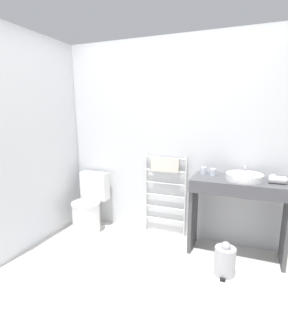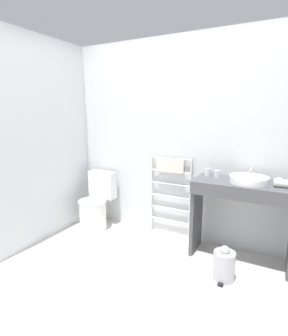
# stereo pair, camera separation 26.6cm
# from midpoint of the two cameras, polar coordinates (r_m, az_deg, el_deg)

# --- Properties ---
(ground_plane) EXTENTS (12.00, 12.00, 0.00)m
(ground_plane) POSITION_cam_midpoint_polar(r_m,az_deg,el_deg) (2.58, -2.13, -25.87)
(ground_plane) COLOR silver
(wall_back) EXTENTS (3.07, 0.12, 2.46)m
(wall_back) POSITION_cam_midpoint_polar(r_m,az_deg,el_deg) (3.32, 9.78, 5.82)
(wall_back) COLOR silver
(wall_back) RESTS_ON ground_plane
(wall_side) EXTENTS (0.12, 1.98, 2.46)m
(wall_side) POSITION_cam_midpoint_polar(r_m,az_deg,el_deg) (3.49, -18.09, 5.70)
(wall_side) COLOR silver
(wall_side) RESTS_ON ground_plane
(toilet) EXTENTS (0.39, 0.50, 0.78)m
(toilet) POSITION_cam_midpoint_polar(r_m,az_deg,el_deg) (3.69, -8.42, -8.13)
(toilet) COLOR white
(toilet) RESTS_ON ground_plane
(towel_radiator) EXTENTS (0.56, 0.06, 1.06)m
(towel_radiator) POSITION_cam_midpoint_polar(r_m,az_deg,el_deg) (3.33, 8.01, -2.61)
(towel_radiator) COLOR silver
(towel_radiator) RESTS_ON ground_plane
(vanity_counter) EXTENTS (1.01, 0.45, 0.88)m
(vanity_counter) POSITION_cam_midpoint_polar(r_m,az_deg,el_deg) (3.01, 22.95, -8.07)
(vanity_counter) COLOR #4C4C51
(vanity_counter) RESTS_ON ground_plane
(sink_basin) EXTENTS (0.38, 0.38, 0.07)m
(sink_basin) POSITION_cam_midpoint_polar(r_m,az_deg,el_deg) (2.93, 24.30, -2.27)
(sink_basin) COLOR white
(sink_basin) RESTS_ON vanity_counter
(faucet) EXTENTS (0.02, 0.10, 0.12)m
(faucet) POSITION_cam_midpoint_polar(r_m,az_deg,el_deg) (3.09, 24.59, -0.81)
(faucet) COLOR silver
(faucet) RESTS_ON vanity_counter
(cup_near_wall) EXTENTS (0.07, 0.07, 0.08)m
(cup_near_wall) POSITION_cam_midpoint_polar(r_m,az_deg,el_deg) (3.09, 16.15, -0.87)
(cup_near_wall) COLOR silver
(cup_near_wall) RESTS_ON vanity_counter
(cup_near_edge) EXTENTS (0.07, 0.07, 0.08)m
(cup_near_edge) POSITION_cam_midpoint_polar(r_m,az_deg,el_deg) (3.04, 18.08, -1.26)
(cup_near_edge) COLOR silver
(cup_near_edge) RESTS_ON vanity_counter
(hair_dryer) EXTENTS (0.21, 0.16, 0.08)m
(hair_dryer) POSITION_cam_midpoint_polar(r_m,az_deg,el_deg) (2.92, 30.58, -2.93)
(hair_dryer) COLOR white
(hair_dryer) RESTS_ON vanity_counter
(trash_bin) EXTENTS (0.21, 0.24, 0.35)m
(trash_bin) POSITION_cam_midpoint_polar(r_m,az_deg,el_deg) (2.81, 19.80, -19.30)
(trash_bin) COLOR #B7B7BC
(trash_bin) RESTS_ON ground_plane
(bath_mat) EXTENTS (0.56, 0.36, 0.01)m
(bath_mat) POSITION_cam_midpoint_polar(r_m,az_deg,el_deg) (3.37, -14.46, -16.22)
(bath_mat) COLOR #B2BCCC
(bath_mat) RESTS_ON ground_plane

